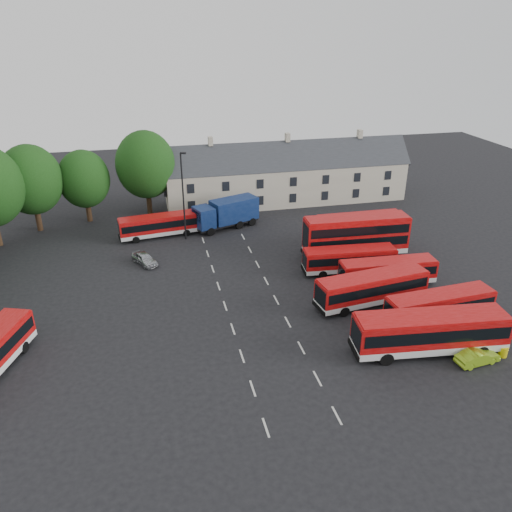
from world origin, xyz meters
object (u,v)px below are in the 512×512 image
object	(u,v)px
silver_car	(145,259)
grit_bin	(503,351)
box_truck	(227,212)
lamppost	(183,194)
bus_dd_south	(356,234)
bus_row_a	(430,330)
lime_car	(477,357)

from	to	relation	value
silver_car	grit_bin	size ratio (longest dim) A/B	4.34
silver_car	box_truck	bearing A→B (deg)	10.23
box_truck	grit_bin	world-z (taller)	box_truck
lamppost	bus_dd_south	bearing A→B (deg)	-26.92
box_truck	grit_bin	size ratio (longest dim) A/B	10.18
lamppost	grit_bin	bearing A→B (deg)	-52.83
silver_car	lamppost	bearing A→B (deg)	20.98
silver_car	grit_bin	world-z (taller)	silver_car
bus_dd_south	silver_car	distance (m)	23.73
box_truck	bus_row_a	bearing A→B (deg)	-90.09
bus_row_a	lamppost	distance (m)	32.57
lime_car	grit_bin	xyz separation A→B (m)	(2.60, 0.35, -0.16)
grit_bin	bus_dd_south	bearing A→B (deg)	101.54
bus_dd_south	grit_bin	distance (m)	20.82
box_truck	lime_car	distance (m)	35.48
bus_row_a	grit_bin	bearing A→B (deg)	-12.48
grit_bin	lime_car	bearing A→B (deg)	-172.29
silver_car	grit_bin	distance (m)	36.24
bus_row_a	grit_bin	size ratio (longest dim) A/B	14.32
bus_dd_south	lamppost	xyz separation A→B (m)	(-18.26, 9.27, 3.04)
silver_car	lime_car	distance (m)	34.55
box_truck	grit_bin	distance (m)	36.29
bus_dd_south	box_truck	world-z (taller)	bus_dd_south
box_truck	grit_bin	xyz separation A→B (m)	(16.79, -32.13, -1.65)
bus_row_a	silver_car	size ratio (longest dim) A/B	3.30
bus_row_a	lamppost	xyz separation A→B (m)	(-16.80, 27.67, 3.69)
bus_dd_south	lime_car	size ratio (longest dim) A/B	3.27
lime_car	grit_bin	world-z (taller)	lime_car
bus_dd_south	lamppost	distance (m)	20.70
silver_car	bus_row_a	bearing A→B (deg)	-72.99
bus_dd_south	box_truck	bearing A→B (deg)	139.61
bus_dd_south	box_truck	xyz separation A→B (m)	(-12.65, 11.86, -0.65)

